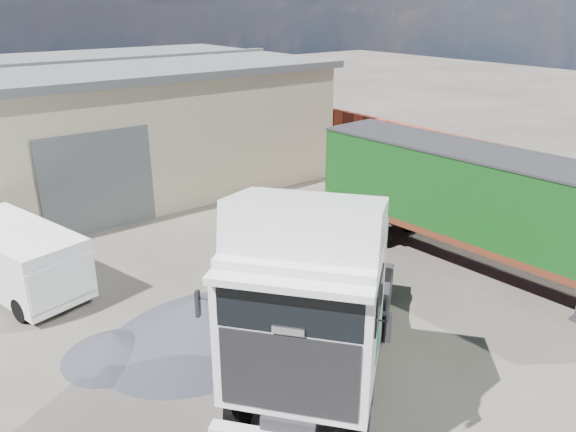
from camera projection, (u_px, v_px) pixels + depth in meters
ground at (329, 332)px, 14.08m from camera, size 120.00×120.00×0.00m
brick_boundary_wall at (435, 159)px, 24.61m from camera, size 0.35×26.00×2.50m
tractor_unit at (313, 310)px, 11.19m from camera, size 7.10×6.47×4.77m
box_trailer at (480, 198)px, 16.81m from camera, size 3.06×11.17×3.67m
panel_van at (21, 261)px, 15.66m from camera, size 2.96×4.98×1.91m
gravel_heap at (199, 320)px, 13.68m from camera, size 6.70×6.01×1.09m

